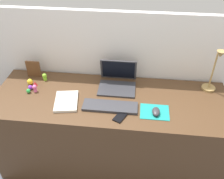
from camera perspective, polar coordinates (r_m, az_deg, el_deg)
The scene contains 17 objects.
ground_plane at distance 2.51m, azimuth -0.40°, elevation -15.33°, with size 6.00×6.00×0.00m, color #474C56.
back_wall at distance 2.32m, azimuth 0.60°, elevation 1.87°, with size 3.05×0.05×1.31m, color silver.
desk at distance 2.23m, azimuth -0.44°, elevation -9.48°, with size 1.85×0.64×0.74m, color #4C331E.
laptop at distance 2.09m, azimuth 1.26°, elevation 2.12°, with size 0.30×0.26×0.21m.
keyboard at distance 1.89m, azimuth -0.44°, elevation -3.82°, with size 0.41×0.13×0.02m, color #333338.
mousepad at distance 1.88m, azimuth 9.57°, elevation -4.99°, with size 0.21×0.17×0.00m, color teal.
mouse at distance 1.86m, azimuth 9.86°, elevation -4.91°, with size 0.06×0.10×0.03m, color #333338.
cell_phone at distance 1.82m, azimuth 1.97°, elevation -6.05°, with size 0.06×0.13×0.01m, color black.
desk_lamp at distance 2.11m, azimuth 21.96°, elevation 3.71°, with size 0.11×0.14×0.38m.
notebook_pad at distance 1.97m, azimuth -10.24°, elevation -2.62°, with size 0.17×0.24×0.02m, color silver.
picture_frame at distance 2.29m, azimuth -17.24°, elevation 4.41°, with size 0.12×0.02×0.15m, color brown.
toy_figurine_yellow at distance 2.23m, azimuth -17.98°, elevation 1.67°, with size 0.05×0.05×0.05m, color yellow.
toy_figurine_red at distance 2.20m, azimuth -16.94°, elevation 1.32°, with size 0.04×0.04×0.04m, color red.
toy_figurine_green at distance 2.14m, azimuth -18.27°, elevation -0.27°, with size 0.03×0.03×0.04m, color green.
toy_figurine_pink at distance 2.13m, azimuth -17.00°, elevation 0.32°, with size 0.04×0.04×0.06m.
toy_figurine_purple at distance 2.17m, azimuth -17.91°, elevation 0.46°, with size 0.04×0.04×0.04m, color purple.
toy_figurine_lime at distance 2.24m, azimuth -14.91°, elevation 2.81°, with size 0.04×0.04×0.06m.
Camera 1 is at (0.19, -1.53, 1.98)m, focal length 40.63 mm.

